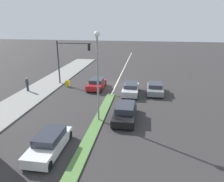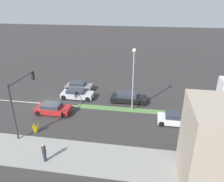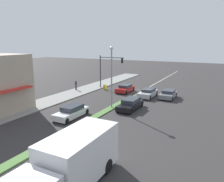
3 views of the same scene
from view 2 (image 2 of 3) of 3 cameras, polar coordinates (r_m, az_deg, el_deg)
The scene contains 12 objects.
ground_plane at distance 26.93m, azimuth 20.91°, elevation -5.97°, with size 160.00×160.00×0.00m, color #333030.
sidewalk_right at distance 19.88m, azimuth 27.07°, elevation -18.54°, with size 4.00×73.00×0.12m, color gray.
lane_marking_center at distance 28.96m, azimuth -16.47°, elevation -3.21°, with size 0.16×60.00×0.01m, color beige.
traffic_signal_main at distance 22.33m, azimuth -22.94°, elevation -1.26°, with size 4.59×0.34×5.60m.
street_lamp at distance 24.41m, azimuth 5.61°, elevation 4.83°, with size 0.44×0.44×7.37m.
pedestrian at distance 19.08m, azimuth -17.33°, elevation -15.03°, with size 0.34×0.34×1.67m.
warning_aframe_sign at distance 23.42m, azimuth -19.25°, elevation -9.16°, with size 0.45×0.53×0.84m.
suv_grey at distance 32.00m, azimuth -8.66°, elevation 1.28°, with size 1.84×3.80×1.20m.
hatchback_red at distance 26.22m, azimuth -15.14°, elevation -4.50°, with size 1.84×3.92×1.22m.
sedan_silver at distance 29.36m, azimuth -9.11°, elevation -0.78°, with size 1.77×4.16×1.25m.
van_white at distance 24.33m, azimuth 16.82°, elevation -6.98°, with size 1.73×4.33×1.29m.
suv_black at distance 28.05m, azimuth 4.26°, elevation -1.72°, with size 1.83×4.50×1.29m.
Camera 2 is at (23.10, 12.15, 12.55)m, focal length 35.00 mm.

